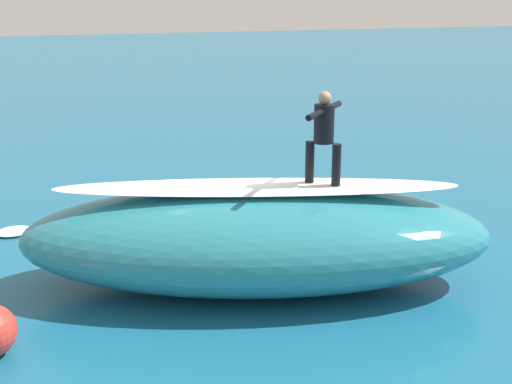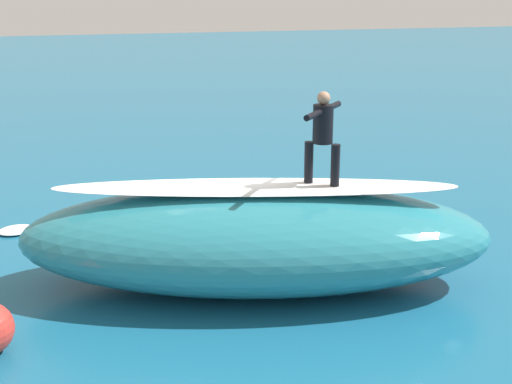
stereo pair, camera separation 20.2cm
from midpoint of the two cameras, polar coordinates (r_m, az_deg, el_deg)
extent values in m
plane|color=#196084|center=(13.82, -3.58, -5.22)|extent=(120.00, 120.00, 0.00)
ellipsoid|color=teal|center=(12.22, -0.42, -3.76)|extent=(8.67, 5.10, 1.77)
ellipsoid|color=white|center=(11.93, -0.43, 0.40)|extent=(6.97, 2.80, 0.08)
ellipsoid|color=silver|center=(12.01, 4.90, 0.47)|extent=(1.74, 1.62, 0.09)
cylinder|color=black|center=(11.98, 3.88, 2.43)|extent=(0.15, 0.15, 0.71)
cylinder|color=black|center=(11.83, 6.02, 2.19)|extent=(0.15, 0.15, 0.71)
cylinder|color=black|center=(11.75, 5.03, 5.51)|extent=(0.48, 0.48, 0.64)
sphere|color=tan|center=(11.67, 5.08, 7.58)|extent=(0.22, 0.22, 0.22)
cylinder|color=black|center=(11.29, 4.26, 6.22)|extent=(0.46, 0.50, 0.10)
cylinder|color=black|center=(12.13, 5.80, 6.92)|extent=(0.46, 0.50, 0.10)
ellipsoid|color=#E0563D|center=(14.86, -4.75, -3.48)|extent=(1.06, 2.03, 0.08)
cylinder|color=black|center=(14.80, -4.76, -2.80)|extent=(0.53, 0.88, 0.30)
sphere|color=tan|center=(15.26, -4.60, -1.95)|extent=(0.21, 0.21, 0.21)
cylinder|color=black|center=(14.10, -4.68, -4.16)|extent=(0.33, 0.70, 0.13)
cylinder|color=black|center=(14.12, -5.38, -4.15)|extent=(0.33, 0.70, 0.13)
ellipsoid|color=white|center=(15.97, 3.94, -1.81)|extent=(0.90, 0.93, 0.18)
ellipsoid|color=white|center=(15.88, -19.33, -3.02)|extent=(0.95, 0.90, 0.10)
camera|label=1|loc=(0.10, -90.44, -0.13)|focal=49.51mm
camera|label=2|loc=(0.10, 89.56, 0.13)|focal=49.51mm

